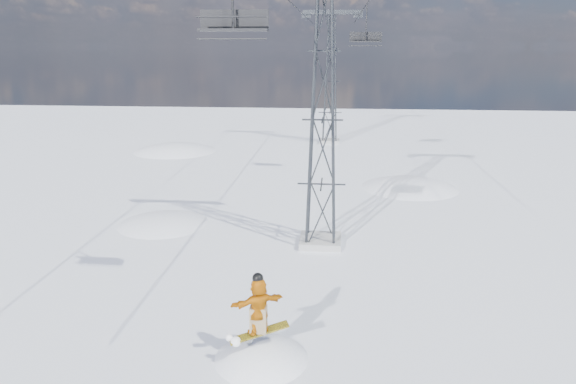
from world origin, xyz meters
name	(u,v)px	position (x,y,z in m)	size (l,w,h in m)	color
ground	(284,343)	(0.00, 0.00, 0.00)	(120.00, 120.00, 0.00)	white
snow_terrain	(250,296)	(-4.77, 21.24, -9.59)	(39.00, 37.00, 22.00)	white
lift_tower_near	(323,121)	(0.80, 8.00, 5.47)	(5.20, 1.80, 11.43)	#999999
lift_tower_far	(331,82)	(0.80, 33.00, 5.47)	(5.20, 1.80, 11.43)	#999999
haul_cables	(330,5)	(0.80, 19.50, 10.85)	(4.46, 51.00, 0.06)	black
lift_chair_near	(234,22)	(-1.40, 0.76, 9.03)	(1.84, 0.53, 2.28)	black
lift_chair_mid	(366,38)	(3.00, 19.13, 8.92)	(1.94, 0.56, 2.41)	black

